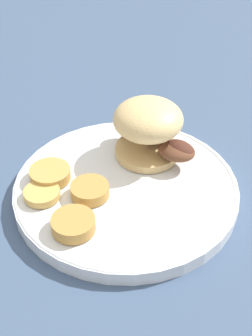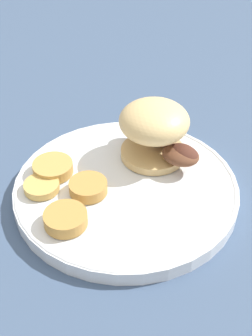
{
  "view_description": "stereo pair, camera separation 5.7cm",
  "coord_description": "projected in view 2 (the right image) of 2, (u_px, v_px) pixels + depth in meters",
  "views": [
    {
      "loc": [
        -0.03,
        -0.44,
        0.41
      ],
      "look_at": [
        0.0,
        0.0,
        0.04
      ],
      "focal_mm": 50.0,
      "sensor_mm": 36.0,
      "label": 1
    },
    {
      "loc": [
        0.03,
        -0.44,
        0.41
      ],
      "look_at": [
        0.0,
        0.0,
        0.04
      ],
      "focal_mm": 50.0,
      "sensor_mm": 36.0,
      "label": 2
    }
  ],
  "objects": [
    {
      "name": "dinner_plate",
      "position": [
        126.0,
        189.0,
        0.59
      ],
      "size": [
        0.28,
        0.28,
        0.02
      ],
      "color": "white",
      "rests_on": "ground_plane"
    },
    {
      "name": "ground_plane",
      "position": [
        126.0,
        195.0,
        0.6
      ],
      "size": [
        4.0,
        4.0,
        0.0
      ],
      "primitive_type": "plane",
      "color": "#3D5170"
    },
    {
      "name": "potato_round_1",
      "position": [
        42.0,
        186.0,
        0.57
      ],
      "size": [
        0.04,
        0.04,
        0.01
      ],
      "primitive_type": "cylinder",
      "color": "tan",
      "rests_on": "dinner_plate"
    },
    {
      "name": "potato_round_0",
      "position": [
        66.0,
        219.0,
        0.53
      ],
      "size": [
        0.05,
        0.05,
        0.02
      ],
      "primitive_type": "cylinder",
      "color": "#BC8942",
      "rests_on": "dinner_plate"
    },
    {
      "name": "potato_round_2",
      "position": [
        53.0,
        168.0,
        0.6
      ],
      "size": [
        0.05,
        0.05,
        0.01
      ],
      "primitive_type": "cylinder",
      "color": "tan",
      "rests_on": "dinner_plate"
    },
    {
      "name": "sandwich",
      "position": [
        157.0,
        130.0,
        0.6
      ],
      "size": [
        0.11,
        0.1,
        0.08
      ],
      "color": "tan",
      "rests_on": "dinner_plate"
    },
    {
      "name": "potato_round_3",
      "position": [
        88.0,
        187.0,
        0.57
      ],
      "size": [
        0.05,
        0.05,
        0.01
      ],
      "primitive_type": "cylinder",
      "color": "#BC8942",
      "rests_on": "dinner_plate"
    }
  ]
}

